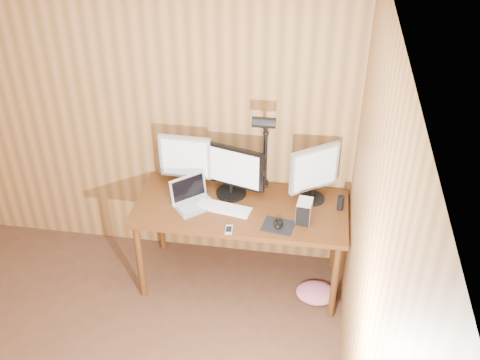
% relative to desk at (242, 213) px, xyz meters
% --- Properties ---
extents(room_shell, '(4.00, 4.00, 4.00)m').
position_rel_desk_xyz_m(room_shell, '(-0.93, -1.70, 0.62)').
color(room_shell, '#4B2C1C').
rests_on(room_shell, ground).
extents(desk, '(1.60, 0.70, 0.75)m').
position_rel_desk_xyz_m(desk, '(0.00, 0.00, 0.00)').
color(desk, '#4D2810').
rests_on(desk, floor).
extents(monitor_center, '(0.53, 0.24, 0.42)m').
position_rel_desk_xyz_m(monitor_center, '(-0.10, 0.07, 0.34)').
color(monitor_center, black).
rests_on(monitor_center, desk).
extents(monitor_left, '(0.40, 0.19, 0.45)m').
position_rel_desk_xyz_m(monitor_left, '(-0.46, 0.11, 0.37)').
color(monitor_left, black).
rests_on(monitor_left, desk).
extents(monitor_right, '(0.35, 0.26, 0.46)m').
position_rel_desk_xyz_m(monitor_right, '(0.52, 0.10, 0.37)').
color(monitor_right, black).
rests_on(monitor_right, desk).
extents(laptop, '(0.37, 0.36, 0.21)m').
position_rel_desk_xyz_m(laptop, '(-0.37, -0.10, 0.17)').
color(laptop, silver).
rests_on(laptop, desk).
extents(keyboard, '(0.44, 0.20, 0.02)m').
position_rel_desk_xyz_m(keyboard, '(-0.13, -0.13, 0.13)').
color(keyboard, white).
rests_on(keyboard, desk).
extents(mousepad, '(0.25, 0.22, 0.00)m').
position_rel_desk_xyz_m(mousepad, '(0.30, -0.27, 0.12)').
color(mousepad, black).
rests_on(mousepad, desk).
extents(mouse, '(0.10, 0.13, 0.04)m').
position_rel_desk_xyz_m(mouse, '(0.30, -0.27, 0.14)').
color(mouse, black).
rests_on(mouse, mousepad).
extents(hard_drive, '(0.12, 0.16, 0.17)m').
position_rel_desk_xyz_m(hard_drive, '(0.48, -0.17, 0.20)').
color(hard_drive, silver).
rests_on(hard_drive, desk).
extents(phone, '(0.06, 0.11, 0.01)m').
position_rel_desk_xyz_m(phone, '(-0.04, -0.37, 0.13)').
color(phone, silver).
rests_on(phone, desk).
extents(speaker, '(0.05, 0.05, 0.12)m').
position_rel_desk_xyz_m(speaker, '(0.74, 0.00, 0.18)').
color(speaker, black).
rests_on(speaker, desk).
extents(desk_lamp, '(0.17, 0.24, 0.73)m').
position_rel_desk_xyz_m(desk_lamp, '(0.14, 0.14, 0.57)').
color(desk_lamp, black).
rests_on(desk_lamp, desk).
extents(fabric_pile, '(0.32, 0.26, 0.10)m').
position_rel_desk_xyz_m(fabric_pile, '(0.62, -0.19, -0.58)').
color(fabric_pile, '#D1657F').
rests_on(fabric_pile, floor).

